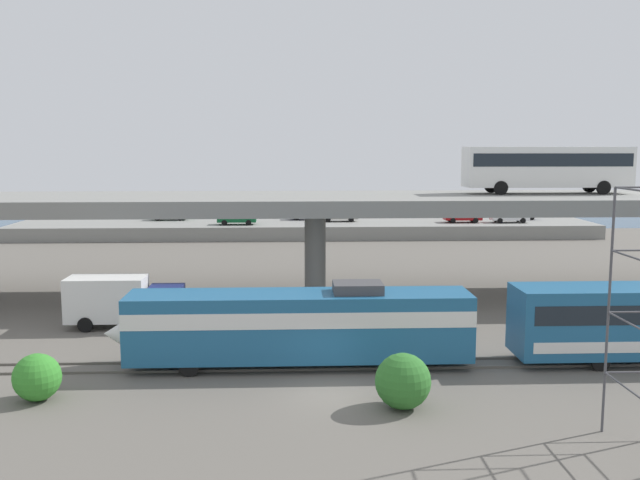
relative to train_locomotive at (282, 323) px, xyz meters
The scene contains 18 objects.
ground_plane 5.05m from the train_locomotive, 61.51° to the right, with size 260.00×260.00×0.00m, color #605B54.
rail_strip_near 3.12m from the train_locomotive, 18.22° to the right, with size 110.00×0.12×0.12m, color #59544C.
rail_strip_far 3.12m from the train_locomotive, 18.22° to the left, with size 110.00×0.12×0.12m, color #59544C.
train_locomotive is the anchor object (origin of this frame).
highway_overpass 16.74m from the train_locomotive, 82.27° to the left, with size 96.00×10.35×7.27m.
transit_bus_on_overpass 26.71m from the train_locomotive, 42.11° to the left, with size 12.00×2.68×3.40m.
service_truck_west 12.58m from the train_locomotive, 140.23° to the left, with size 6.80×2.46×3.04m.
pier_parking_lot 51.07m from the train_locomotive, 87.56° to the left, with size 68.58×11.45×1.59m, color gray.
parked_car_0 55.46m from the train_locomotive, 104.94° to the left, with size 4.41×1.94×1.50m.
parked_car_1 59.86m from the train_locomotive, 61.26° to the left, with size 4.15×1.86×1.50m.
parked_car_2 51.63m from the train_locomotive, 83.03° to the left, with size 4.47×1.86×1.50m.
parked_car_3 53.47m from the train_locomotive, 87.19° to the left, with size 4.56×1.91×1.50m.
parked_car_4 48.64m from the train_locomotive, 96.75° to the left, with size 4.45×1.99×1.50m.
parked_car_5 55.81m from the train_locomotive, 61.66° to the left, with size 4.42×1.98×1.50m.
parked_car_6 53.67m from the train_locomotive, 67.12° to the left, with size 4.37×1.98×1.50m.
harbor_water 74.06m from the train_locomotive, 88.32° to the left, with size 140.00×36.00×0.01m, color navy.
shrub_left 11.30m from the train_locomotive, 157.90° to the right, with size 2.04×2.04×2.04m, color #34872B.
shrub_right 7.75m from the train_locomotive, 49.11° to the right, with size 2.33×2.33×2.33m, color #2E6E29.
Camera 1 is at (-1.76, -29.93, 10.89)m, focal length 39.95 mm.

